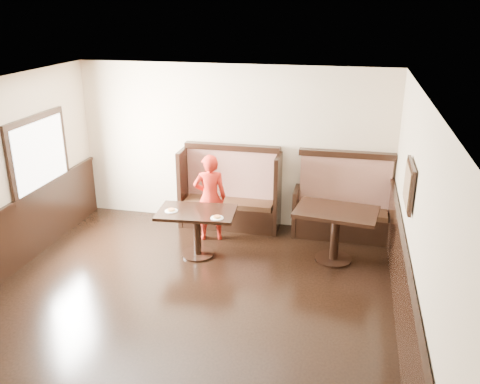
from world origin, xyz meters
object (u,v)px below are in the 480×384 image
(table_neighbor, at_px, (336,223))
(child, at_px, (210,198))
(table_main, at_px, (197,221))
(booth_neighbor, at_px, (343,209))
(booth_main, at_px, (231,197))

(table_neighbor, xyz_separation_m, child, (-2.06, 0.33, 0.11))
(table_main, relative_size, child, 0.84)
(booth_neighbor, distance_m, child, 2.25)
(table_main, height_order, table_neighbor, table_neighbor)
(booth_main, distance_m, child, 0.69)
(booth_main, bearing_deg, booth_neighbor, -0.05)
(child, bearing_deg, table_neighbor, 153.49)
(booth_main, height_order, table_main, booth_main)
(table_neighbor, height_order, child, child)
(table_neighbor, relative_size, child, 0.88)
(table_main, height_order, child, child)
(booth_main, bearing_deg, child, -107.16)
(booth_main, xyz_separation_m, table_neighbor, (1.86, -0.95, 0.10))
(booth_neighbor, bearing_deg, table_main, -150.19)
(table_neighbor, bearing_deg, booth_neighbor, 92.58)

